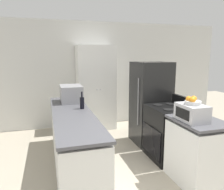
# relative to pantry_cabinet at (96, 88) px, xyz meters

# --- Properties ---
(wall_back) EXTENTS (7.00, 0.06, 2.60)m
(wall_back) POSITION_rel_pantry_cabinet_xyz_m (0.02, 0.32, 0.30)
(wall_back) COLOR silver
(wall_back) RESTS_ON ground_plane
(counter_left) EXTENTS (0.60, 2.59, 0.92)m
(counter_left) POSITION_rel_pantry_cabinet_xyz_m (-0.78, -1.83, -0.56)
(counter_left) COLOR silver
(counter_left) RESTS_ON ground_plane
(counter_right) EXTENTS (0.60, 0.78, 0.92)m
(counter_right) POSITION_rel_pantry_cabinet_xyz_m (0.82, -2.73, -0.56)
(counter_right) COLOR silver
(counter_right) RESTS_ON ground_plane
(pantry_cabinet) EXTENTS (0.90, 0.57, 2.01)m
(pantry_cabinet) POSITION_rel_pantry_cabinet_xyz_m (0.00, 0.00, 0.00)
(pantry_cabinet) COLOR white
(pantry_cabinet) RESTS_ON ground_plane
(stove) EXTENTS (0.66, 0.73, 1.08)m
(stove) POSITION_rel_pantry_cabinet_xyz_m (0.84, -1.95, -0.54)
(stove) COLOR black
(stove) RESTS_ON ground_plane
(refrigerator) EXTENTS (0.70, 0.68, 1.65)m
(refrigerator) POSITION_rel_pantry_cabinet_xyz_m (0.86, -1.20, -0.18)
(refrigerator) COLOR black
(refrigerator) RESTS_ON ground_plane
(microwave) EXTENTS (0.40, 0.52, 0.31)m
(microwave) POSITION_rel_pantry_cabinet_xyz_m (-0.71, -1.04, 0.07)
(microwave) COLOR #939399
(microwave) RESTS_ON counter_left
(wine_bottle) EXTENTS (0.07, 0.07, 0.29)m
(wine_bottle) POSITION_rel_pantry_cabinet_xyz_m (-0.60, -1.64, 0.02)
(wine_bottle) COLOR black
(wine_bottle) RESTS_ON counter_left
(toaster_oven) EXTENTS (0.30, 0.42, 0.22)m
(toaster_oven) POSITION_rel_pantry_cabinet_xyz_m (0.70, -2.73, 0.03)
(toaster_oven) COLOR #B2B2B7
(toaster_oven) RESTS_ON counter_right
(fruit_bowl) EXTENTS (0.21, 0.21, 0.11)m
(fruit_bowl) POSITION_rel_pantry_cabinet_xyz_m (0.70, -2.73, 0.18)
(fruit_bowl) COLOR silver
(fruit_bowl) RESTS_ON toaster_oven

